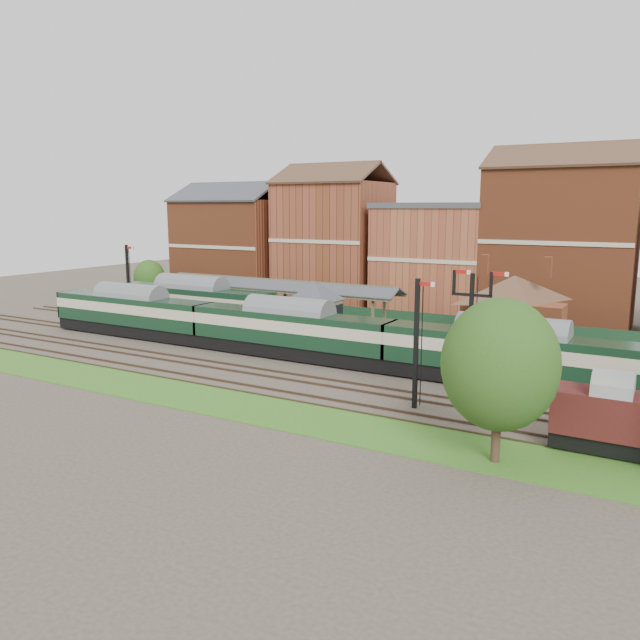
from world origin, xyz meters
The scene contains 18 objects.
ground centered at (0.00, 0.00, 0.00)m, with size 160.00×160.00×0.00m, color #473D33.
grass_back centered at (0.00, 16.00, 0.03)m, with size 90.00×4.50×0.06m, color #2D6619.
grass_front centered at (0.00, -12.00, 0.03)m, with size 90.00×5.00×0.06m, color #2D6619.
fence centered at (0.00, 18.00, 0.75)m, with size 90.00×0.12×1.50m, color #193823.
platform centered at (-5.00, 9.75, 0.50)m, with size 55.00×3.40×1.00m, color #2D2D2D.
signal_box centered at (-3.00, 3.25, 3.19)m, with size 5.40×5.40×6.00m.
brick_hut centered at (5.00, 3.25, 1.20)m, with size 3.20×2.64×2.94m.
station_building centered at (12.00, 9.75, 3.96)m, with size 8.10×8.10×5.90m.
canopy centered at (-11.00, 9.75, 4.58)m, with size 26.00×3.89×4.08m.
semaphore_bracket centered at (12.04, -2.50, 4.63)m, with size 3.60×0.25×8.18m.
semaphore_platform_end centered at (-29.98, 8.00, 4.16)m, with size 1.23×0.25×8.00m.
semaphore_siding centered at (10.02, -7.00, 4.16)m, with size 1.23×0.25×8.00m.
town_backdrop centered at (-0.18, 25.00, 7.00)m, with size 69.00×10.00×16.00m.
dmu_train centered at (-3.55, 0.00, 2.39)m, with size 53.08×2.79×4.08m.
platform_railcar centered at (-19.42, 6.50, 2.53)m, with size 18.81×2.96×4.33m.
goods_van_a centered at (21.06, -9.00, 1.89)m, with size 5.44×2.36×3.30m.
tree_far centered at (16.42, -12.92, 4.87)m, with size 5.52×5.52×8.05m.
tree_back centered at (-33.73, 15.01, 3.42)m, with size 3.88×3.88×5.66m.
Camera 1 is at (23.11, -41.84, 12.22)m, focal length 35.00 mm.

